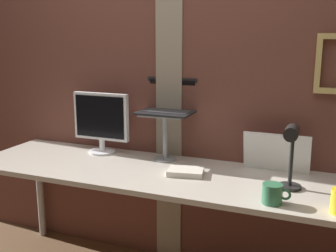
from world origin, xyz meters
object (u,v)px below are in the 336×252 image
(whiteboard_panel, at_px, (276,153))
(monitor, at_px, (101,120))
(desk_lamp, at_px, (291,151))
(coffee_mug, at_px, (273,194))
(laptop, at_px, (169,103))

(whiteboard_panel, bearing_deg, monitor, -178.62)
(desk_lamp, bearing_deg, monitor, 167.90)
(monitor, relative_size, whiteboard_panel, 1.07)
(coffee_mug, bearing_deg, whiteboard_panel, 95.59)
(monitor, relative_size, desk_lamp, 1.15)
(whiteboard_panel, bearing_deg, desk_lamp, -70.80)
(monitor, bearing_deg, whiteboard_panel, 1.38)
(whiteboard_panel, bearing_deg, coffee_mug, -84.41)
(monitor, xyz_separation_m, coffee_mug, (1.19, -0.45, -0.18))
(laptop, height_order, desk_lamp, laptop)
(monitor, xyz_separation_m, whiteboard_panel, (1.14, 0.03, -0.11))
(laptop, xyz_separation_m, whiteboard_panel, (0.68, -0.04, -0.24))
(desk_lamp, bearing_deg, coffee_mug, -107.28)
(laptop, distance_m, coffee_mug, 0.94)
(monitor, height_order, desk_lamp, monitor)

